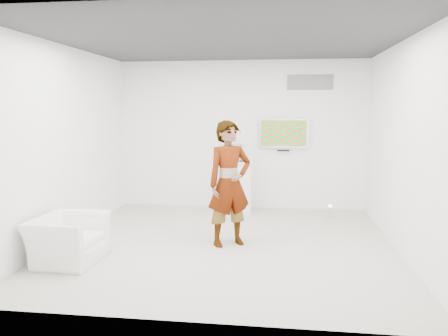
# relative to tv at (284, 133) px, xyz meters

# --- Properties ---
(room) EXTENTS (5.01, 5.01, 3.00)m
(room) POSITION_rel_tv_xyz_m (-0.85, -2.45, -0.05)
(room) COLOR beige
(room) RESTS_ON ground
(tv) EXTENTS (1.00, 0.08, 0.60)m
(tv) POSITION_rel_tv_xyz_m (0.00, 0.00, 0.00)
(tv) COLOR silver
(tv) RESTS_ON room
(logo_decal) EXTENTS (0.90, 0.02, 0.30)m
(logo_decal) POSITION_rel_tv_xyz_m (0.50, 0.04, 1.00)
(logo_decal) COLOR slate
(logo_decal) RESTS_ON room
(person) EXTENTS (0.81, 0.74, 1.87)m
(person) POSITION_rel_tv_xyz_m (-0.80, -2.50, -0.62)
(person) COLOR white
(person) RESTS_ON room
(armchair) EXTENTS (0.87, 0.99, 0.62)m
(armchair) POSITION_rel_tv_xyz_m (-2.86, -3.51, -1.24)
(armchair) COLOR white
(armchair) RESTS_ON room
(pedestal) EXTENTS (0.65, 0.65, 1.03)m
(pedestal) POSITION_rel_tv_xyz_m (-0.90, -0.44, -1.04)
(pedestal) COLOR white
(pedestal) RESTS_ON room
(floor_uplight) EXTENTS (0.16, 0.16, 0.24)m
(floor_uplight) POSITION_rel_tv_xyz_m (0.88, -0.67, -1.43)
(floor_uplight) COLOR white
(floor_uplight) RESTS_ON room
(vitrine) EXTENTS (0.46, 0.46, 0.33)m
(vitrine) POSITION_rel_tv_xyz_m (-0.90, -0.44, -0.36)
(vitrine) COLOR white
(vitrine) RESTS_ON pedestal
(console) EXTENTS (0.10, 0.16, 0.21)m
(console) POSITION_rel_tv_xyz_m (-0.90, -0.44, -0.42)
(console) COLOR white
(console) RESTS_ON pedestal
(wii_remote) EXTENTS (0.11, 0.13, 0.04)m
(wii_remote) POSITION_rel_tv_xyz_m (-0.67, -2.24, 0.13)
(wii_remote) COLOR white
(wii_remote) RESTS_ON person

